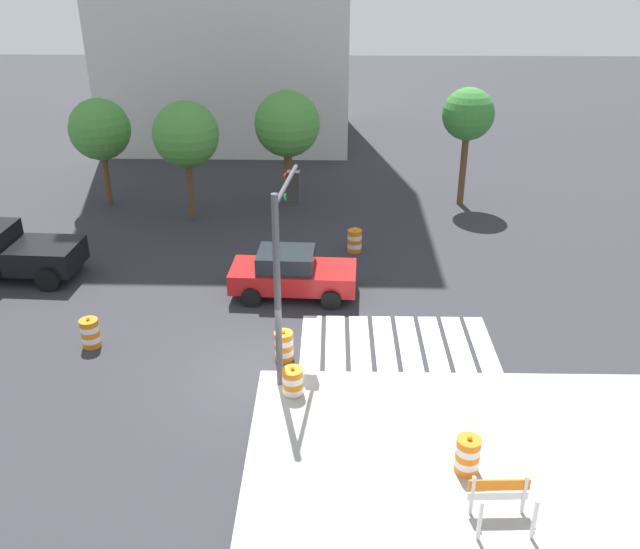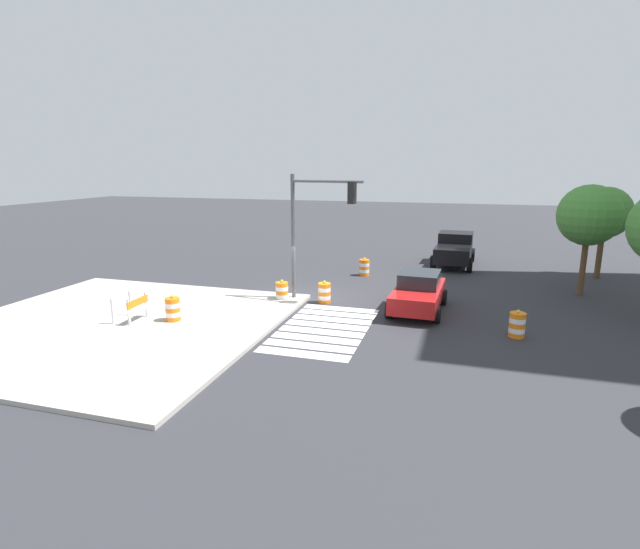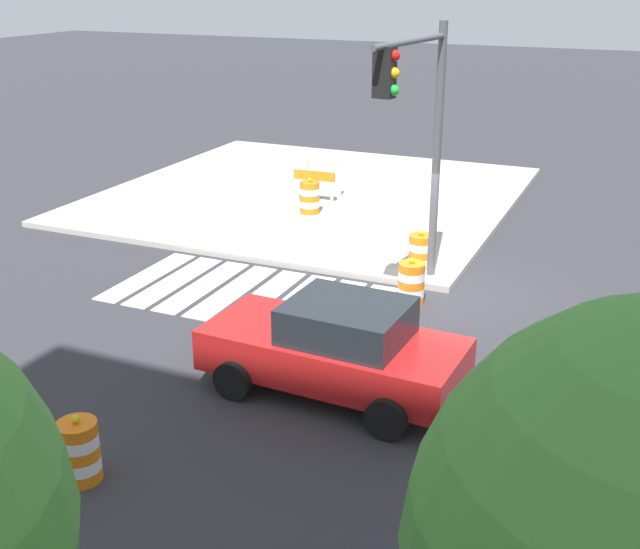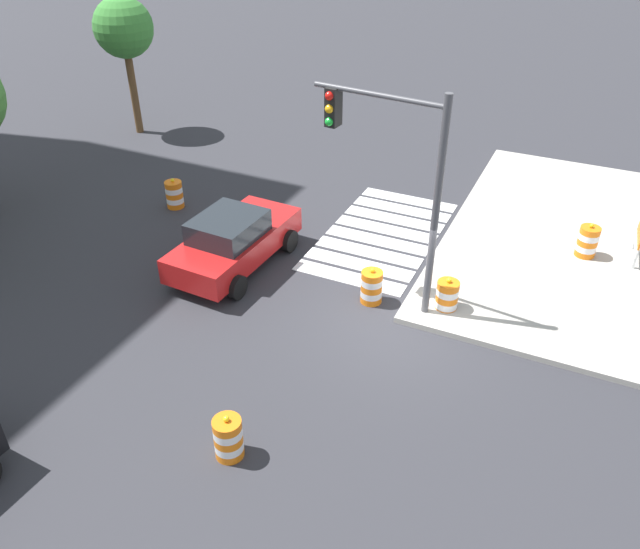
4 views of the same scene
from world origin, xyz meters
TOP-DOWN VIEW (x-y plane):
  - ground_plane at (0.00, 0.00)m, footprint 120.00×120.00m
  - crosswalk_stripes at (4.00, 1.80)m, footprint 5.85×3.20m
  - sports_car at (0.62, 4.96)m, footprint 4.38×2.30m
  - traffic_barrel_near_corner at (0.61, 0.84)m, footprint 0.56×0.56m
  - traffic_barrel_crosswalk_end at (-5.29, 1.47)m, footprint 0.56×0.56m
  - traffic_barrel_median_near at (0.98, -1.03)m, footprint 0.56×0.56m
  - traffic_barrel_median_far at (2.89, 8.65)m, footprint 0.56×0.56m
  - traffic_barrel_on_sidewalk at (5.11, -3.94)m, footprint 0.56×0.56m
  - traffic_light_pole at (0.71, 0.53)m, footprint 0.58×3.28m
  - street_tree_corner_lot at (7.98, 14.17)m, footprint 2.32×2.32m

SIDE VIEW (x-z plane):
  - ground_plane at x=0.00m, z-range 0.00..0.00m
  - crosswalk_stripes at x=4.00m, z-range 0.00..0.02m
  - traffic_barrel_near_corner at x=0.61m, z-range -0.06..0.96m
  - traffic_barrel_crosswalk_end at x=-5.29m, z-range -0.06..0.96m
  - traffic_barrel_median_near at x=0.98m, z-range -0.06..0.96m
  - traffic_barrel_median_far at x=2.89m, z-range -0.06..0.96m
  - traffic_barrel_on_sidewalk at x=5.11m, z-range 0.09..1.11m
  - sports_car at x=0.62m, z-range 0.00..1.63m
  - traffic_light_pole at x=0.71m, z-range 1.16..6.66m
  - street_tree_corner_lot at x=7.98m, z-range 1.46..6.83m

